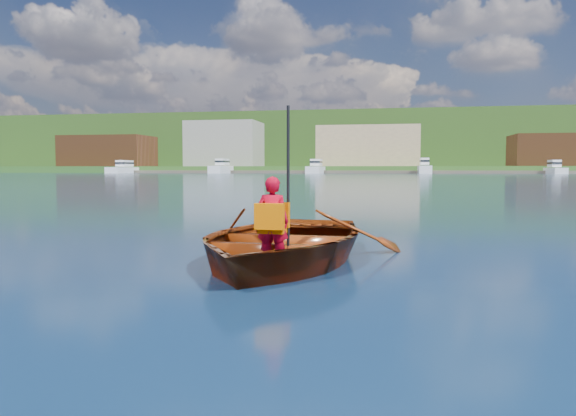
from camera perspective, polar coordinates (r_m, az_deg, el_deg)
ground at (r=7.10m, az=-6.20°, el=-6.13°), size 600.00×600.00×0.00m
rowboat at (r=7.49m, az=-0.70°, el=-3.36°), size 3.35×4.45×0.87m
child_paddler at (r=6.55m, az=-1.57°, el=-1.27°), size 0.41×0.36×1.89m
shoreline at (r=243.48m, az=10.03°, el=6.08°), size 400.00×140.00×22.00m
dock at (r=154.72m, az=11.59°, el=3.61°), size 160.01×4.36×0.80m
waterfront_buildings at (r=172.09m, az=7.24°, el=6.13°), size 202.00×16.00×14.00m
marina_yachts at (r=150.79m, az=4.68°, el=4.04°), size 148.61×13.58×4.32m
hillside_trees at (r=241.89m, az=9.08°, el=7.81°), size 309.52×85.36×25.12m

